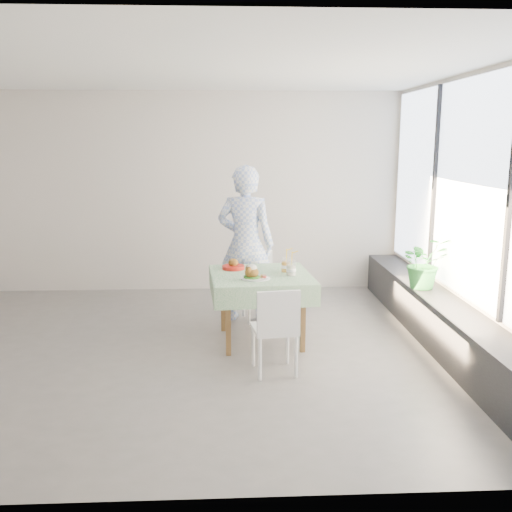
{
  "coord_description": "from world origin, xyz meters",
  "views": [
    {
      "loc": [
        0.57,
        -5.6,
        2.13
      ],
      "look_at": [
        0.86,
        0.31,
        0.93
      ],
      "focal_mm": 40.0,
      "sensor_mm": 36.0,
      "label": 1
    }
  ],
  "objects": [
    {
      "name": "floor",
      "position": [
        0.0,
        0.0,
        0.0
      ],
      "size": [
        6.0,
        6.0,
        0.0
      ],
      "primitive_type": "plane",
      "color": "#5F5C5A",
      "rests_on": "ground"
    },
    {
      "name": "chair_far",
      "position": [
        0.94,
        1.01,
        0.25
      ],
      "size": [
        0.44,
        0.44,
        0.82
      ],
      "color": "white",
      "rests_on": "ground"
    },
    {
      "name": "potted_plant",
      "position": [
        2.75,
        0.51,
        0.79
      ],
      "size": [
        0.6,
        0.54,
        0.59
      ],
      "primitive_type": "imported",
      "rotation": [
        0.0,
        0.0,
        0.18
      ],
      "color": "#297B34",
      "rests_on": "window_ledge"
    },
    {
      "name": "window_pane",
      "position": [
        2.97,
        0.0,
        1.65
      ],
      "size": [
        0.01,
        4.8,
        2.18
      ],
      "primitive_type": "cube",
      "color": "#D1E0F9",
      "rests_on": "ground"
    },
    {
      "name": "wall_back",
      "position": [
        0.0,
        2.5,
        1.4
      ],
      "size": [
        6.0,
        0.02,
        2.8
      ],
      "primitive_type": "cube",
      "color": "beige",
      "rests_on": "ground"
    },
    {
      "name": "window_ledge",
      "position": [
        2.8,
        0.0,
        0.25
      ],
      "size": [
        0.4,
        4.8,
        0.5
      ],
      "primitive_type": "cube",
      "color": "black",
      "rests_on": "ground"
    },
    {
      "name": "ceiling",
      "position": [
        0.0,
        0.0,
        2.8
      ],
      "size": [
        6.0,
        6.0,
        0.0
      ],
      "primitive_type": "plane",
      "rotation": [
        3.14,
        0.0,
        0.0
      ],
      "color": "white",
      "rests_on": "ground"
    },
    {
      "name": "second_dish",
      "position": [
        0.62,
        0.51,
        0.78
      ],
      "size": [
        0.25,
        0.25,
        0.12
      ],
      "color": "red",
      "rests_on": "cafe_table"
    },
    {
      "name": "juice_cup_orange",
      "position": [
        1.18,
        0.34,
        0.81
      ],
      "size": [
        0.11,
        0.11,
        0.3
      ],
      "color": "white",
      "rests_on": "cafe_table"
    },
    {
      "name": "juice_cup_lemonade",
      "position": [
        1.22,
        0.18,
        0.81
      ],
      "size": [
        0.11,
        0.11,
        0.3
      ],
      "color": "white",
      "rests_on": "cafe_table"
    },
    {
      "name": "cafe_table",
      "position": [
        0.91,
        0.26,
        0.46
      ],
      "size": [
        1.12,
        1.12,
        0.74
      ],
      "color": "brown",
      "rests_on": "ground"
    },
    {
      "name": "main_dish",
      "position": [
        0.82,
        0.03,
        0.79
      ],
      "size": [
        0.3,
        0.3,
        0.16
      ],
      "color": "white",
      "rests_on": "cafe_table"
    },
    {
      "name": "diner",
      "position": [
        0.77,
        1.01,
        0.93
      ],
      "size": [
        0.77,
        0.6,
        1.86
      ],
      "primitive_type": "imported",
      "rotation": [
        0.0,
        0.0,
        2.88
      ],
      "color": "#8DA5E2",
      "rests_on": "ground"
    },
    {
      "name": "wall_right",
      "position": [
        3.0,
        0.0,
        1.4
      ],
      "size": [
        0.02,
        5.0,
        2.8
      ],
      "primitive_type": "cube",
      "color": "beige",
      "rests_on": "ground"
    },
    {
      "name": "wall_front",
      "position": [
        0.0,
        -2.5,
        1.4
      ],
      "size": [
        6.0,
        0.02,
        2.8
      ],
      "primitive_type": "cube",
      "color": "beige",
      "rests_on": "ground"
    },
    {
      "name": "chair_near",
      "position": [
        0.99,
        -0.61,
        0.26
      ],
      "size": [
        0.44,
        0.44,
        0.83
      ],
      "color": "white",
      "rests_on": "ground"
    }
  ]
}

